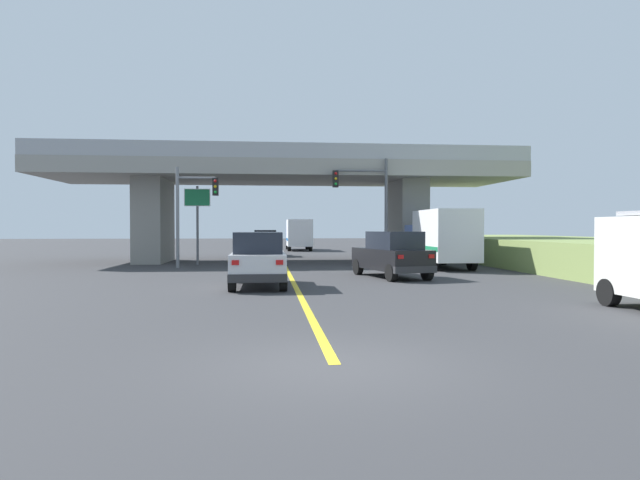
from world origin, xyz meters
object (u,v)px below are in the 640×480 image
sedan_oncoming (265,243)px  suv_lead (258,259)px  traffic_signal_nearside (369,198)px  semi_truck_distant (299,234)px  traffic_signal_farside (191,204)px  highway_sign (197,207)px  box_truck (441,238)px  suv_crossing (392,254)px

sedan_oncoming → suv_lead: bearing=-90.6°
traffic_signal_nearside → semi_truck_distant: size_ratio=0.93×
traffic_signal_farside → suv_lead: bearing=-69.3°
suv_lead → traffic_signal_nearside: (6.20, 10.91, 2.90)m
semi_truck_distant → highway_sign: bearing=-109.4°
semi_truck_distant → sedan_oncoming: bearing=-106.7°
box_truck → traffic_signal_nearside: (-3.55, 2.25, 2.27)m
sedan_oncoming → highway_sign: highway_sign is taller
sedan_oncoming → traffic_signal_nearside: traffic_signal_nearside is taller
box_truck → traffic_signal_farside: 13.68m
box_truck → suv_crossing: bearing=-126.3°
box_truck → sedan_oncoming: (-9.52, 13.78, -0.63)m
sedan_oncoming → highway_sign: bearing=-112.1°
suv_crossing → traffic_signal_nearside: traffic_signal_nearside is taller
highway_sign → traffic_signal_farside: bearing=-89.9°
traffic_signal_nearside → traffic_signal_farside: traffic_signal_nearside is taller
suv_lead → semi_truck_distant: semi_truck_distant is taller
traffic_signal_nearside → highway_sign: traffic_signal_nearside is taller
suv_crossing → traffic_signal_farside: (-9.51, 6.69, 2.45)m
semi_truck_distant → traffic_signal_nearside: bearing=-83.0°
suv_crossing → box_truck: (3.99, 5.43, 0.62)m
suv_lead → traffic_signal_farside: size_ratio=0.81×
suv_crossing → box_truck: 6.77m
sedan_oncoming → traffic_signal_farside: bearing=-107.6°
suv_lead → box_truck: size_ratio=0.66×
highway_sign → suv_crossing: bearing=-44.7°
box_truck → semi_truck_distant: bearing=104.4°
suv_crossing → sedan_oncoming: (-5.53, 19.21, -0.00)m
traffic_signal_farside → semi_truck_distant: bearing=72.8°
sedan_oncoming → highway_sign: (-3.98, -9.78, 2.39)m
traffic_signal_farside → semi_truck_distant: 24.42m
traffic_signal_farside → highway_sign: bearing=90.1°
sedan_oncoming → traffic_signal_nearside: (5.97, -11.54, 2.90)m
traffic_signal_nearside → suv_lead: bearing=-119.6°
traffic_signal_nearside → box_truck: bearing=-32.3°
traffic_signal_nearside → sedan_oncoming: bearing=117.4°
suv_lead → suv_crossing: (5.76, 3.24, 0.00)m
suv_crossing → highway_sign: highway_sign is taller
suv_crossing → sedan_oncoming: same height
traffic_signal_farside → semi_truck_distant: traffic_signal_farside is taller
semi_truck_distant → suv_lead: bearing=-96.0°
sedan_oncoming → highway_sign: size_ratio=0.95×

